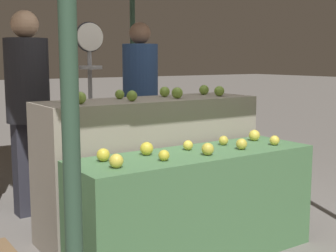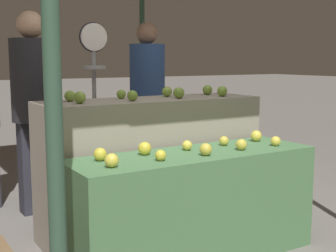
# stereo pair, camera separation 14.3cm
# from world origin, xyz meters

# --- Properties ---
(display_counter_front) EXTENTS (1.76, 0.55, 0.75)m
(display_counter_front) POSITION_xyz_m (0.00, 0.00, 0.38)
(display_counter_front) COLOR #4C7A4C
(display_counter_front) RESTS_ON ground_plane
(display_counter_back) EXTENTS (1.76, 0.55, 1.08)m
(display_counter_back) POSITION_xyz_m (0.00, 0.60, 0.54)
(display_counter_back) COLOR gray
(display_counter_back) RESTS_ON ground_plane
(apple_front_0) EXTENTS (0.09, 0.09, 0.09)m
(apple_front_0) POSITION_xyz_m (-0.67, -0.11, 0.79)
(apple_front_0) COLOR yellow
(apple_front_0) RESTS_ON display_counter_front
(apple_front_1) EXTENTS (0.07, 0.07, 0.07)m
(apple_front_1) POSITION_xyz_m (-0.33, -0.10, 0.79)
(apple_front_1) COLOR gold
(apple_front_1) RESTS_ON display_counter_front
(apple_front_2) EXTENTS (0.08, 0.08, 0.08)m
(apple_front_2) POSITION_xyz_m (0.01, -0.12, 0.79)
(apple_front_2) COLOR gold
(apple_front_2) RESTS_ON display_counter_front
(apple_front_3) EXTENTS (0.08, 0.08, 0.08)m
(apple_front_3) POSITION_xyz_m (0.33, -0.10, 0.79)
(apple_front_3) COLOR gold
(apple_front_3) RESTS_ON display_counter_front
(apple_front_4) EXTENTS (0.07, 0.07, 0.07)m
(apple_front_4) POSITION_xyz_m (0.65, -0.11, 0.79)
(apple_front_4) COLOR yellow
(apple_front_4) RESTS_ON display_counter_front
(apple_front_5) EXTENTS (0.08, 0.08, 0.08)m
(apple_front_5) POSITION_xyz_m (-0.65, 0.10, 0.79)
(apple_front_5) COLOR gold
(apple_front_5) RESTS_ON display_counter_front
(apple_front_6) EXTENTS (0.09, 0.09, 0.09)m
(apple_front_6) POSITION_xyz_m (-0.33, 0.11, 0.80)
(apple_front_6) COLOR gold
(apple_front_6) RESTS_ON display_counter_front
(apple_front_7) EXTENTS (0.07, 0.07, 0.07)m
(apple_front_7) POSITION_xyz_m (0.01, 0.10, 0.79)
(apple_front_7) COLOR yellow
(apple_front_7) RESTS_ON display_counter_front
(apple_front_8) EXTENTS (0.07, 0.07, 0.07)m
(apple_front_8) POSITION_xyz_m (0.34, 0.11, 0.79)
(apple_front_8) COLOR gold
(apple_front_8) RESTS_ON display_counter_front
(apple_front_9) EXTENTS (0.09, 0.09, 0.09)m
(apple_front_9) POSITION_xyz_m (0.67, 0.12, 0.79)
(apple_front_9) COLOR yellow
(apple_front_9) RESTS_ON display_counter_front
(apple_back_0) EXTENTS (0.09, 0.09, 0.09)m
(apple_back_0) POSITION_xyz_m (-0.62, 0.50, 1.12)
(apple_back_0) COLOR #84AD3D
(apple_back_0) RESTS_ON display_counter_back
(apple_back_1) EXTENTS (0.08, 0.08, 0.08)m
(apple_back_1) POSITION_xyz_m (-0.22, 0.50, 1.12)
(apple_back_1) COLOR #7AA338
(apple_back_1) RESTS_ON display_counter_back
(apple_back_2) EXTENTS (0.09, 0.09, 0.09)m
(apple_back_2) POSITION_xyz_m (0.20, 0.50, 1.12)
(apple_back_2) COLOR #7AA338
(apple_back_2) RESTS_ON display_counter_back
(apple_back_3) EXTENTS (0.09, 0.09, 0.09)m
(apple_back_3) POSITION_xyz_m (0.62, 0.50, 1.12)
(apple_back_3) COLOR #7AA338
(apple_back_3) RESTS_ON display_counter_back
(apple_back_4) EXTENTS (0.08, 0.08, 0.08)m
(apple_back_4) POSITION_xyz_m (-0.62, 0.70, 1.12)
(apple_back_4) COLOR #7AA338
(apple_back_4) RESTS_ON display_counter_back
(apple_back_5) EXTENTS (0.07, 0.07, 0.07)m
(apple_back_5) POSITION_xyz_m (-0.20, 0.72, 1.11)
(apple_back_5) COLOR #7AA338
(apple_back_5) RESTS_ON display_counter_back
(apple_back_6) EXTENTS (0.08, 0.08, 0.08)m
(apple_back_6) POSITION_xyz_m (0.21, 0.70, 1.12)
(apple_back_6) COLOR #84AD3D
(apple_back_6) RESTS_ON display_counter_back
(apple_back_7) EXTENTS (0.09, 0.09, 0.09)m
(apple_back_7) POSITION_xyz_m (0.62, 0.70, 1.12)
(apple_back_7) COLOR #7AA338
(apple_back_7) RESTS_ON display_counter_back
(produce_scale) EXTENTS (0.26, 0.20, 1.70)m
(produce_scale) POSITION_xyz_m (-0.20, 1.24, 1.22)
(produce_scale) COLOR #99999E
(produce_scale) RESTS_ON ground_plane
(person_vendor_at_scale) EXTENTS (0.39, 0.39, 1.80)m
(person_vendor_at_scale) POSITION_xyz_m (-0.65, 1.57, 1.04)
(person_vendor_at_scale) COLOR #2D2D38
(person_vendor_at_scale) RESTS_ON ground_plane
(person_customer_left) EXTENTS (0.41, 0.41, 1.78)m
(person_customer_left) POSITION_xyz_m (0.72, 1.96, 1.03)
(person_customer_left) COLOR #2D2D38
(person_customer_left) RESTS_ON ground_plane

